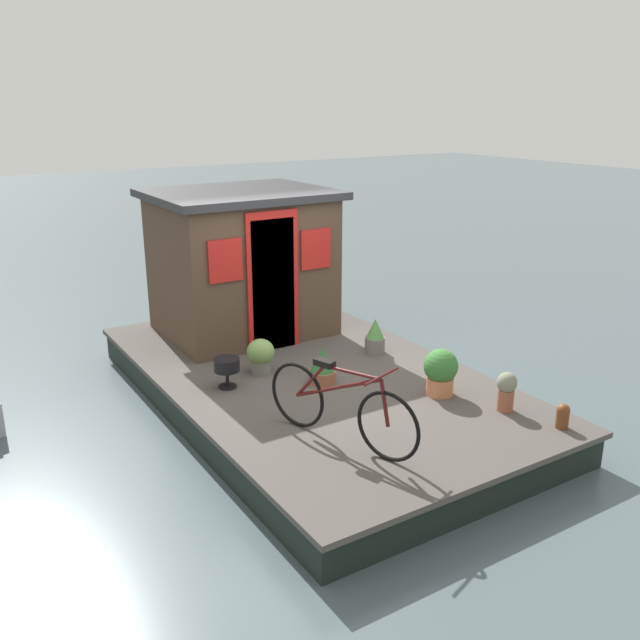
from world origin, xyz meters
TOP-DOWN VIEW (x-y plane):
  - ground_plane at (0.00, 0.00)m, footprint 60.00×60.00m
  - houseboat_deck at (0.00, 0.00)m, footprint 5.81×3.36m
  - houseboat_cabin at (1.79, 0.00)m, footprint 1.93×2.33m
  - bicycle at (-1.65, 0.69)m, footprint 1.65×0.68m
  - potted_plant_geranium at (-1.99, -1.15)m, footprint 0.21×0.21m
  - potted_plant_basil at (-1.32, -0.85)m, footprint 0.38×0.38m
  - potted_plant_lavender at (0.29, 0.52)m, footprint 0.33×0.33m
  - potted_plant_ivy at (0.11, -1.02)m, footprint 0.26×0.26m
  - potted_plant_sage at (-0.35, 0.07)m, footprint 0.31×0.31m
  - charcoal_grill at (0.10, 1.04)m, footprint 0.29×0.29m
  - mooring_bollard at (-2.57, -1.33)m, footprint 0.13×0.13m

SIDE VIEW (x-z plane):
  - ground_plane at x=0.00m, z-range 0.00..0.00m
  - houseboat_deck at x=0.00m, z-range 0.00..0.41m
  - mooring_bollard at x=-2.57m, z-range 0.41..0.67m
  - potted_plant_sage at x=-0.35m, z-range 0.40..0.82m
  - potted_plant_ivy at x=0.11m, z-range 0.39..0.85m
  - potted_plant_lavender at x=0.29m, z-range 0.42..0.84m
  - potted_plant_geranium at x=-1.99m, z-range 0.43..0.85m
  - charcoal_grill at x=0.10m, z-range 0.49..0.83m
  - potted_plant_basil at x=-1.32m, z-range 0.42..0.94m
  - bicycle at x=-1.65m, z-range 0.38..1.18m
  - houseboat_cabin at x=1.79m, z-range 0.42..2.37m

